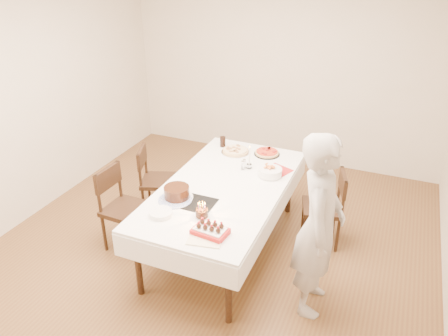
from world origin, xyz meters
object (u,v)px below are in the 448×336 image
at_px(layer_cake, 177,193).
at_px(strawberry_box, 210,231).
at_px(pizza_white, 235,151).
at_px(person, 319,226).
at_px(dining_table, 224,217).
at_px(pizza_pepperoni, 267,153).
at_px(taper_candle, 249,157).
at_px(chair_left_dessert, 127,210).
at_px(chair_left_savory, 159,181).
at_px(cola_glass, 223,142).
at_px(pasta_bowl, 270,172).
at_px(birthday_cake, 202,210).
at_px(chair_right_savory, 322,208).

height_order(layer_cake, strawberry_box, layer_cake).
bearing_deg(pizza_white, person, -44.74).
height_order(dining_table, pizza_pepperoni, pizza_pepperoni).
height_order(taper_candle, layer_cake, taper_candle).
distance_m(pizza_white, taper_candle, 0.43).
height_order(chair_left_dessert, taper_candle, taper_candle).
height_order(chair_left_savory, cola_glass, cola_glass).
xyz_separation_m(pasta_bowl, birthday_cake, (-0.32, -0.96, 0.03)).
bearing_deg(chair_right_savory, dining_table, -167.08).
height_order(pasta_bowl, birthday_cake, birthday_cake).
height_order(pizza_pepperoni, layer_cake, layer_cake).
height_order(dining_table, strawberry_box, strawberry_box).
bearing_deg(layer_cake, taper_candle, 63.63).
bearing_deg(taper_candle, layer_cake, -116.37).
relative_size(pizza_pepperoni, strawberry_box, 1.01).
bearing_deg(taper_candle, dining_table, -102.44).
xyz_separation_m(person, strawberry_box, (-0.82, -0.35, -0.04)).
height_order(chair_right_savory, strawberry_box, chair_right_savory).
distance_m(dining_table, taper_candle, 0.69).
distance_m(chair_left_savory, pizza_pepperoni, 1.30).
distance_m(dining_table, layer_cake, 0.67).
bearing_deg(chair_left_savory, pizza_white, -172.85).
xyz_separation_m(chair_left_savory, layer_cake, (0.65, -0.73, 0.39)).
relative_size(chair_left_savory, pasta_bowl, 3.49).
bearing_deg(chair_left_dessert, pizza_pepperoni, -130.26).
xyz_separation_m(chair_right_savory, cola_glass, (-1.29, 0.36, 0.39)).
bearing_deg(chair_left_savory, dining_table, 139.88).
height_order(chair_left_dessert, pasta_bowl, chair_left_dessert).
height_order(person, pizza_white, person).
relative_size(chair_left_dessert, taper_candle, 3.33).
distance_m(chair_left_dessert, pizza_pepperoni, 1.68).
relative_size(pasta_bowl, cola_glass, 1.96).
xyz_separation_m(chair_left_dessert, person, (1.97, -0.08, 0.38)).
xyz_separation_m(cola_glass, birthday_cake, (0.41, -1.44, 0.01)).
distance_m(pizza_pepperoni, cola_glass, 0.55).
distance_m(chair_right_savory, chair_left_dessert, 2.04).
xyz_separation_m(pasta_bowl, strawberry_box, (-0.15, -1.16, -0.01)).
distance_m(dining_table, chair_left_savory, 1.03).
height_order(pasta_bowl, layer_cake, layer_cake).
height_order(pizza_pepperoni, birthday_cake, birthday_cake).
distance_m(pasta_bowl, cola_glass, 0.88).
height_order(dining_table, pizza_white, pizza_white).
bearing_deg(taper_candle, chair_left_dessert, -141.89).
bearing_deg(cola_glass, chair_right_savory, -15.65).
bearing_deg(dining_table, cola_glass, 113.80).
height_order(chair_left_savory, person, person).
height_order(birthday_cake, strawberry_box, birthday_cake).
distance_m(chair_left_dessert, birthday_cake, 1.07).
bearing_deg(birthday_cake, taper_candle, 86.39).
distance_m(chair_left_savory, pasta_bowl, 1.38).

